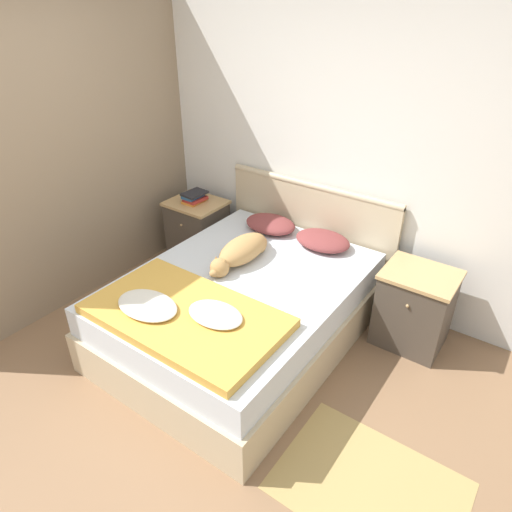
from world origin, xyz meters
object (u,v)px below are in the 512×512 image
(pillow_left, at_px, (270,224))
(book_stack, at_px, (194,197))
(bed, at_px, (241,309))
(nightstand_left, at_px, (198,231))
(nightstand_right, at_px, (414,308))
(pillow_right, at_px, (323,240))
(dog, at_px, (241,251))

(pillow_left, xyz_separation_m, book_stack, (-0.84, -0.06, 0.07))
(bed, bearing_deg, nightstand_left, 146.16)
(nightstand_left, distance_m, nightstand_right, 2.19)
(nightstand_left, relative_size, pillow_right, 1.35)
(pillow_left, height_order, dog, dog)
(bed, bearing_deg, pillow_right, 71.70)
(nightstand_left, height_order, dog, dog)
(nightstand_right, height_order, book_stack, book_stack)
(bed, distance_m, pillow_left, 0.89)
(nightstand_right, bearing_deg, pillow_left, 177.85)
(dog, bearing_deg, nightstand_left, 150.83)
(nightstand_left, xyz_separation_m, pillow_right, (1.35, 0.05, 0.30))
(nightstand_right, xyz_separation_m, book_stack, (-2.19, -0.01, 0.36))
(nightstand_right, relative_size, book_stack, 2.64)
(pillow_right, bearing_deg, book_stack, -177.30)
(nightstand_right, distance_m, pillow_right, 0.89)
(bed, distance_m, pillow_right, 0.89)
(nightstand_right, relative_size, dog, 0.87)
(pillow_left, bearing_deg, nightstand_left, -176.51)
(nightstand_left, bearing_deg, nightstand_right, 0.00)
(nightstand_left, distance_m, pillow_left, 0.89)
(dog, xyz_separation_m, book_stack, (-0.95, 0.51, 0.04))
(nightstand_left, bearing_deg, dog, -29.17)
(nightstand_left, relative_size, book_stack, 2.64)
(nightstand_right, height_order, dog, dog)
(pillow_left, relative_size, dog, 0.64)
(pillow_right, bearing_deg, dog, -125.20)
(pillow_right, bearing_deg, pillow_left, 180.00)
(nightstand_left, height_order, book_stack, book_stack)
(bed, bearing_deg, nightstand_right, 33.84)
(bed, xyz_separation_m, nightstand_right, (1.09, 0.73, 0.04))
(pillow_right, distance_m, book_stack, 1.36)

